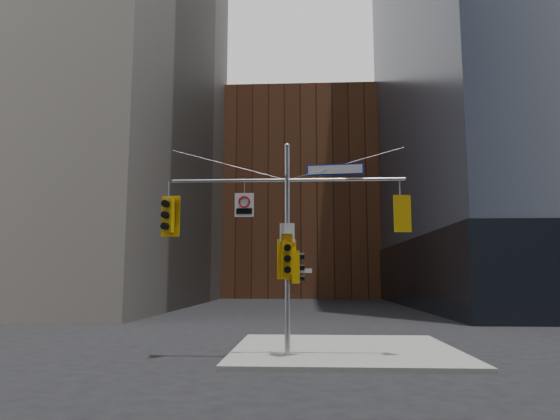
# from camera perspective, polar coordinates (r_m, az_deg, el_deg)

# --- Properties ---
(ground) EXTENTS (160.00, 160.00, 0.00)m
(ground) POSITION_cam_1_polar(r_m,az_deg,el_deg) (15.03, 0.57, -18.04)
(ground) COLOR black
(ground) RESTS_ON ground
(sidewalk_corner) EXTENTS (8.00, 8.00, 0.15)m
(sidewalk_corner) POSITION_cam_1_polar(r_m,az_deg,el_deg) (19.01, 7.36, -15.56)
(sidewalk_corner) COLOR gray
(sidewalk_corner) RESTS_ON ground
(brick_midrise) EXTENTS (26.00, 20.00, 28.00)m
(brick_midrise) POSITION_cam_1_polar(r_m,az_deg,el_deg) (73.65, 2.46, 1.18)
(brick_midrise) COLOR brown
(brick_midrise) RESTS_ON ground
(signal_assembly) EXTENTS (8.00, 0.80, 7.30)m
(signal_assembly) POSITION_cam_1_polar(r_m,az_deg,el_deg) (16.87, 0.83, -1.85)
(signal_assembly) COLOR #93959B
(signal_assembly) RESTS_ON ground
(traffic_light_west_arm) EXTENTS (0.68, 0.60, 1.43)m
(traffic_light_west_arm) POSITION_cam_1_polar(r_m,az_deg,el_deg) (17.56, -12.67, -0.63)
(traffic_light_west_arm) COLOR #D6A10B
(traffic_light_west_arm) RESTS_ON ground
(traffic_light_east_arm) EXTENTS (0.59, 0.52, 1.24)m
(traffic_light_east_arm) POSITION_cam_1_polar(r_m,az_deg,el_deg) (17.20, 13.62, -0.46)
(traffic_light_east_arm) COLOR #D6A10B
(traffic_light_east_arm) RESTS_ON ground
(traffic_light_pole_side) EXTENTS (0.43, 0.37, 1.09)m
(traffic_light_pole_side) POSITION_cam_1_polar(r_m,az_deg,el_deg) (16.78, 1.96, -6.54)
(traffic_light_pole_side) COLOR #D6A10B
(traffic_light_pole_side) RESTS_ON ground
(traffic_light_pole_front) EXTENTS (0.64, 0.54, 1.33)m
(traffic_light_pole_front) POSITION_cam_1_polar(r_m,az_deg,el_deg) (16.52, 0.80, -5.61)
(traffic_light_pole_front) COLOR #D6A10B
(traffic_light_pole_front) RESTS_ON ground
(street_sign_blade) EXTENTS (1.96, 0.24, 0.38)m
(street_sign_blade) POSITION_cam_1_polar(r_m,az_deg,el_deg) (17.19, 6.30, 4.62)
(street_sign_blade) COLOR #102396
(street_sign_blade) RESTS_ON ground
(regulatory_sign_arm) EXTENTS (0.66, 0.07, 0.82)m
(regulatory_sign_arm) POSITION_cam_1_polar(r_m,az_deg,el_deg) (17.06, -4.11, 0.68)
(regulatory_sign_arm) COLOR silver
(regulatory_sign_arm) RESTS_ON ground
(regulatory_sign_pole) EXTENTS (0.49, 0.08, 0.65)m
(regulatory_sign_pole) POSITION_cam_1_polar(r_m,az_deg,el_deg) (16.73, 0.82, -2.67)
(regulatory_sign_pole) COLOR silver
(regulatory_sign_pole) RESTS_ON ground
(street_blade_ew) EXTENTS (0.74, 0.13, 0.15)m
(street_blade_ew) POSITION_cam_1_polar(r_m,az_deg,el_deg) (16.78, 2.39, -6.94)
(street_blade_ew) COLOR silver
(street_blade_ew) RESTS_ON ground
(street_blade_ns) EXTENTS (0.04, 0.72, 0.14)m
(street_blade_ns) POSITION_cam_1_polar(r_m,az_deg,el_deg) (17.24, 0.90, -7.24)
(street_blade_ns) COLOR #145926
(street_blade_ns) RESTS_ON ground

